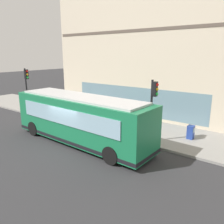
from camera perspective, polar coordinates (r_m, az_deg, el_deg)
ground at (r=14.79m, az=-10.00°, el=-8.07°), size 120.00×120.00×0.00m
sidewalk_curb at (r=18.38m, az=1.56°, el=-3.08°), size 4.97×40.00×0.15m
building_corner at (r=23.25m, az=11.51°, el=17.01°), size 8.23×18.10×13.54m
city_bus_nearside at (r=14.57m, az=-7.92°, el=-1.85°), size 2.87×10.12×3.07m
traffic_light_near_corner at (r=14.11m, az=10.37°, el=3.13°), size 0.32×0.49×3.94m
traffic_light_down_block at (r=23.03m, az=-20.66°, el=7.10°), size 0.32×0.49×4.14m
fire_hydrant at (r=17.29m, az=2.24°, el=-2.70°), size 0.35×0.35×0.74m
pedestrian_by_light_pole at (r=22.55m, az=-15.93°, el=2.19°), size 0.32×0.32×1.56m
newspaper_vending_box at (r=15.85m, az=19.17°, el=-4.80°), size 0.44×0.42×0.90m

